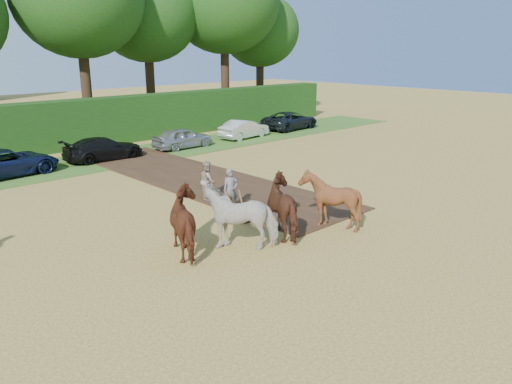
% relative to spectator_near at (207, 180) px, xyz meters
% --- Properties ---
extents(ground, '(120.00, 120.00, 0.00)m').
position_rel_spectator_near_xyz_m(ground, '(0.20, -4.08, -0.81)').
color(ground, gold).
rests_on(ground, ground).
extents(earth_strip, '(4.50, 17.00, 0.05)m').
position_rel_spectator_near_xyz_m(earth_strip, '(1.70, 2.92, -0.79)').
color(earth_strip, '#472D1C').
rests_on(earth_strip, ground).
extents(grass_verge, '(50.00, 5.00, 0.03)m').
position_rel_spectator_near_xyz_m(grass_verge, '(0.20, 9.92, -0.80)').
color(grass_verge, '#38601E').
rests_on(grass_verge, ground).
extents(hedgerow, '(46.00, 1.60, 3.00)m').
position_rel_spectator_near_xyz_m(hedgerow, '(0.20, 14.42, 0.69)').
color(hedgerow, '#14380F').
rests_on(hedgerow, ground).
extents(spectator_near, '(0.92, 0.99, 1.62)m').
position_rel_spectator_near_xyz_m(spectator_near, '(0.00, 0.00, 0.00)').
color(spectator_near, tan).
rests_on(spectator_near, ground).
extents(plough_team, '(6.99, 5.17, 2.01)m').
position_rel_spectator_near_xyz_m(plough_team, '(-1.41, -4.81, 0.19)').
color(plough_team, '#602C18').
rests_on(plough_team, ground).
extents(parked_cars, '(35.91, 3.05, 1.46)m').
position_rel_spectator_near_xyz_m(parked_cars, '(0.83, 9.97, -0.13)').
color(parked_cars, silver).
rests_on(parked_cars, ground).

